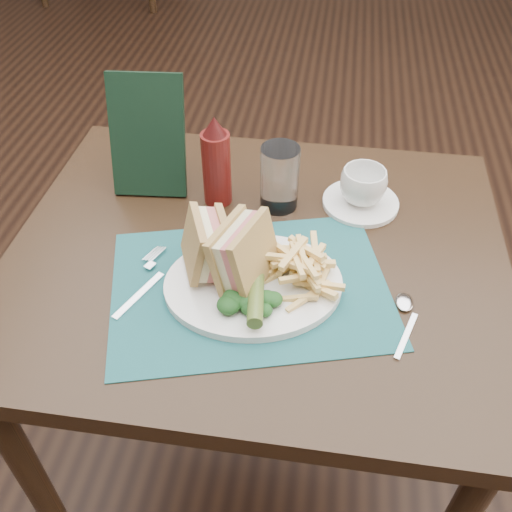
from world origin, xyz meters
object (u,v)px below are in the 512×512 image
(sandwich_half_a, at_px, (194,246))
(coffee_cup, at_px, (363,186))
(saucer, at_px, (360,203))
(ketchup_bottle, at_px, (216,161))
(sandwich_half_b, at_px, (232,248))
(placemat, at_px, (250,287))
(plate, at_px, (253,284))
(table_main, at_px, (257,372))
(drinking_glass, at_px, (280,178))
(check_presenter, at_px, (147,136))

(sandwich_half_a, height_order, coffee_cup, sandwich_half_a)
(sandwich_half_a, distance_m, saucer, 0.38)
(sandwich_half_a, bearing_deg, coffee_cup, 19.23)
(coffee_cup, distance_m, ketchup_bottle, 0.29)
(sandwich_half_b, relative_size, coffee_cup, 1.30)
(placemat, relative_size, plate, 1.55)
(coffee_cup, bearing_deg, sandwich_half_a, -138.52)
(ketchup_bottle, bearing_deg, table_main, -54.27)
(table_main, relative_size, placemat, 1.94)
(sandwich_half_b, relative_size, ketchup_bottle, 0.63)
(sandwich_half_a, distance_m, drinking_glass, 0.25)
(saucer, xyz_separation_m, check_presenter, (-0.42, 0.00, 0.11))
(coffee_cup, bearing_deg, placemat, -125.05)
(ketchup_bottle, relative_size, check_presenter, 0.78)
(drinking_glass, bearing_deg, sandwich_half_b, -103.09)
(saucer, distance_m, check_presenter, 0.44)
(plate, bearing_deg, sandwich_half_a, 159.45)
(table_main, xyz_separation_m, sandwich_half_b, (-0.03, -0.08, 0.45))
(plate, height_order, ketchup_bottle, ketchup_bottle)
(sandwich_half_a, relative_size, coffee_cup, 1.17)
(table_main, bearing_deg, coffee_cup, 41.37)
(table_main, height_order, check_presenter, check_presenter)
(placemat, height_order, sandwich_half_a, sandwich_half_a)
(coffee_cup, bearing_deg, check_presenter, 179.38)
(sandwich_half_b, relative_size, check_presenter, 0.49)
(plate, bearing_deg, saucer, 42.87)
(sandwich_half_a, bearing_deg, saucer, 19.23)
(placemat, height_order, drinking_glass, drinking_glass)
(drinking_glass, distance_m, check_presenter, 0.27)
(plate, bearing_deg, ketchup_bottle, 101.72)
(placemat, relative_size, coffee_cup, 5.14)
(check_presenter, bearing_deg, saucer, -5.63)
(placemat, distance_m, drinking_glass, 0.24)
(table_main, relative_size, sandwich_half_a, 8.55)
(saucer, bearing_deg, placemat, -125.05)
(table_main, height_order, sandwich_half_a, sandwich_half_a)
(sandwich_half_a, xyz_separation_m, ketchup_bottle, (-0.01, 0.22, 0.02))
(plate, relative_size, sandwich_half_b, 2.57)
(sandwich_half_a, distance_m, coffee_cup, 0.37)
(plate, relative_size, saucer, 2.00)
(drinking_glass, height_order, ketchup_bottle, ketchup_bottle)
(table_main, distance_m, ketchup_bottle, 0.50)
(sandwich_half_a, bearing_deg, drinking_glass, 39.96)
(placemat, bearing_deg, check_presenter, 132.56)
(coffee_cup, bearing_deg, drinking_glass, -171.54)
(plate, distance_m, sandwich_half_b, 0.08)
(placemat, xyz_separation_m, saucer, (0.18, 0.26, 0.00))
(check_presenter, bearing_deg, coffee_cup, -5.63)
(placemat, relative_size, ketchup_bottle, 2.49)
(sandwich_half_b, height_order, ketchup_bottle, ketchup_bottle)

